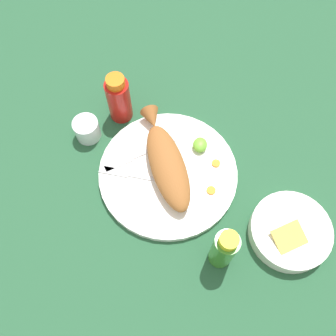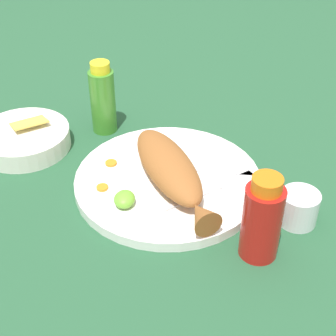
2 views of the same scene
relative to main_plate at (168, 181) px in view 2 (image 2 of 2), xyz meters
name	(u,v)px [view 2 (image 2 of 2)]	position (x,y,z in m)	size (l,w,h in m)	color
ground_plane	(168,185)	(0.00, 0.00, -0.01)	(4.00, 4.00, 0.00)	#235133
main_plate	(168,181)	(0.00, 0.00, 0.00)	(0.33, 0.33, 0.02)	white
fried_fish	(171,170)	(-0.01, -0.01, 0.03)	(0.27, 0.18, 0.05)	#935628
fork_near	(214,171)	(0.02, -0.08, 0.01)	(0.02, 0.19, 0.00)	silver
fork_far	(215,188)	(-0.03, -0.08, 0.01)	(0.12, 0.16, 0.00)	silver
carrot_slice_near	(111,163)	(0.03, 0.11, 0.01)	(0.02, 0.02, 0.00)	orange
carrot_slice_mid	(102,188)	(-0.04, 0.11, 0.01)	(0.02, 0.02, 0.00)	orange
lime_wedge_main	(125,199)	(-0.08, 0.06, 0.02)	(0.04, 0.03, 0.02)	#6BB233
hot_sauce_bottle_red	(262,219)	(-0.15, -0.15, 0.06)	(0.06, 0.06, 0.14)	#B21914
hot_sauce_bottle_green	(103,99)	(0.17, 0.14, 0.06)	(0.05, 0.05, 0.15)	#3D8428
salt_cup	(298,210)	(-0.07, -0.22, 0.02)	(0.06, 0.06, 0.06)	silver
guacamole_bowl	(24,138)	(0.09, 0.29, 0.01)	(0.18, 0.18, 0.05)	white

